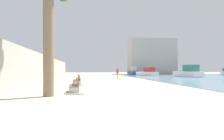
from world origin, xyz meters
TOP-DOWN VIEW (x-y plane):
  - ground_plane at (0.00, 18.00)m, footprint 120.00×120.00m
  - seawall at (-7.50, 18.00)m, footprint 0.80×64.00m
  - palm_tree at (-4.68, 1.76)m, footprint 3.27×3.21m
  - bench_near at (-3.32, 3.21)m, footprint 1.23×2.17m
  - bench_far at (-3.29, 10.20)m, footprint 1.35×2.22m
  - person_walking at (2.42, 21.25)m, footprint 0.36×0.44m
  - boat_far_left at (16.17, 26.44)m, footprint 3.43×6.15m
  - boat_outer at (10.50, 32.78)m, footprint 3.23×6.23m
  - boat_far_right at (9.57, 41.56)m, footprint 1.79×7.16m
  - boat_mid_bay at (21.80, 37.99)m, footprint 3.86×7.54m
  - harbor_building at (15.72, 46.00)m, footprint 12.00×6.00m

SIDE VIEW (x-z plane):
  - ground_plane at x=0.00m, z-range 0.00..0.00m
  - bench_near at x=-3.32m, z-range -0.26..0.72m
  - bench_far at x=-3.29m, z-range -0.26..0.72m
  - boat_outer at x=10.50m, z-range -0.19..1.54m
  - boat_far_right at x=9.57m, z-range -0.24..1.80m
  - boat_far_left at x=16.17m, z-range -0.26..1.92m
  - boat_mid_bay at x=21.80m, z-range -0.27..1.97m
  - person_walking at x=2.42m, z-range 0.14..1.83m
  - seawall at x=-7.50m, z-range 0.00..3.13m
  - harbor_building at x=15.72m, z-range 0.00..9.36m
  - palm_tree at x=-4.68m, z-range 1.66..8.86m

